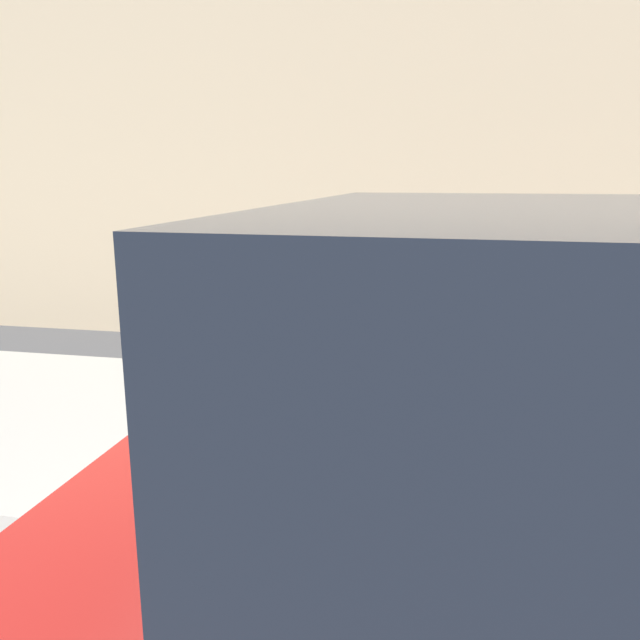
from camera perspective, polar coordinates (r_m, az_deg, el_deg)
sidewalk at (r=4.40m, az=7.32°, el=-11.64°), size 24.00×2.80×0.14m
building_facade at (r=7.04m, az=9.84°, el=17.06°), size 24.00×0.30×4.82m
parking_meter at (r=2.99m, az=-0.00°, el=2.39°), size 0.22×0.15×1.60m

